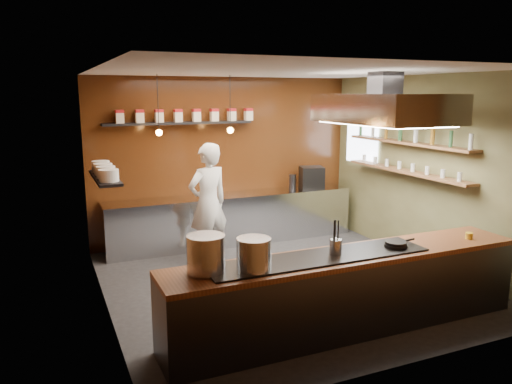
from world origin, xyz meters
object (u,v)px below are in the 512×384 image
stockpot_small (254,254)px  espresso_machine (312,178)px  extractor_hood (384,108)px  chef (208,203)px  stockpot_large (206,254)px

stockpot_small → espresso_machine: size_ratio=0.83×
stockpot_small → extractor_hood: bearing=27.1°
stockpot_small → espresso_machine: bearing=53.2°
espresso_machine → extractor_hood: bearing=-79.9°
stockpot_small → chef: bearing=80.7°
extractor_hood → stockpot_small: bearing=-152.9°
stockpot_large → stockpot_small: size_ratio=1.10×
stockpot_small → chef: (0.49, 3.02, -0.13)m
chef → stockpot_small: bearing=64.7°
extractor_hood → stockpot_large: size_ratio=5.14×
stockpot_large → chef: chef is taller
extractor_hood → espresso_machine: 2.87m
extractor_hood → stockpot_small: (-2.53, -1.29, -1.40)m
stockpot_large → espresso_machine: size_ratio=0.91×
extractor_hood → espresso_machine: size_ratio=4.67×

